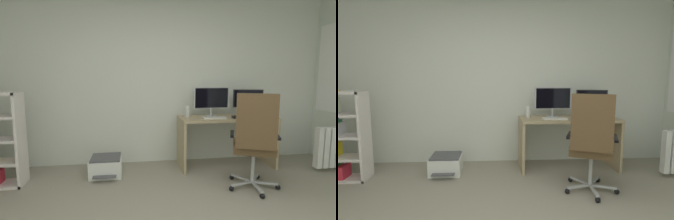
# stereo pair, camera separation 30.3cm
# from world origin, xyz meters

# --- Properties ---
(wall_back) EXTENTS (5.47, 0.10, 2.72)m
(wall_back) POSITION_xyz_m (0.00, 2.47, 1.36)
(wall_back) COLOR silver
(wall_back) RESTS_ON ground
(desk) EXTENTS (1.41, 0.57, 0.76)m
(desk) POSITION_xyz_m (1.02, 2.03, 0.55)
(desk) COLOR tan
(desk) RESTS_ON ground
(monitor_main) EXTENTS (0.55, 0.18, 0.44)m
(monitor_main) POSITION_xyz_m (0.81, 2.13, 1.02)
(monitor_main) COLOR #B2B5B7
(monitor_main) RESTS_ON desk
(monitor_secondary) EXTENTS (0.44, 0.18, 0.40)m
(monitor_secondary) POSITION_xyz_m (1.39, 2.13, 1.00)
(monitor_secondary) COLOR #B2B5B7
(monitor_secondary) RESTS_ON desk
(keyboard) EXTENTS (0.34, 0.13, 0.02)m
(keyboard) POSITION_xyz_m (0.79, 1.92, 0.77)
(keyboard) COLOR silver
(keyboard) RESTS_ON desk
(computer_mouse) EXTENTS (0.07, 0.10, 0.03)m
(computer_mouse) POSITION_xyz_m (1.09, 1.91, 0.78)
(computer_mouse) COLOR black
(computer_mouse) RESTS_ON desk
(desktop_speaker) EXTENTS (0.07, 0.07, 0.17)m
(desktop_speaker) POSITION_xyz_m (0.43, 2.08, 0.84)
(desktop_speaker) COLOR silver
(desktop_speaker) RESTS_ON desk
(office_chair) EXTENTS (0.64, 0.66, 1.17)m
(office_chair) POSITION_xyz_m (1.03, 1.16, 0.63)
(office_chair) COLOR #B7BABC
(office_chair) RESTS_ON ground
(printer) EXTENTS (0.43, 0.51, 0.26)m
(printer) POSITION_xyz_m (-0.74, 1.94, 0.13)
(printer) COLOR white
(printer) RESTS_ON ground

